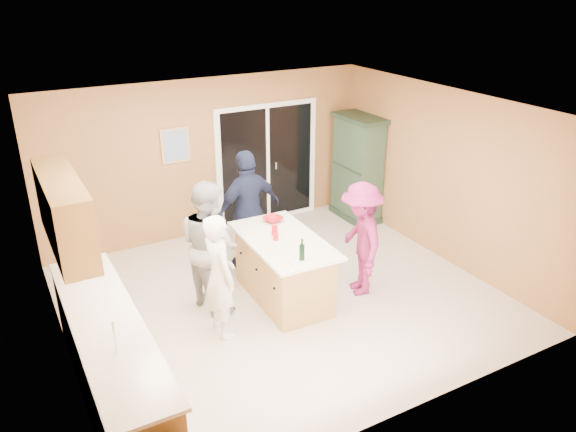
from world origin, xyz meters
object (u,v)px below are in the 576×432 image
kitchen_island (284,271)px  woman_navy (248,210)px  woman_white (219,276)px  woman_magenta (361,239)px  green_hutch (357,169)px  woman_grey (209,245)px

kitchen_island → woman_navy: 1.16m
woman_white → woman_magenta: 2.04m
kitchen_island → woman_white: bearing=-160.5°
woman_white → woman_navy: (1.04, 1.39, 0.12)m
woman_white → kitchen_island: bearing=-74.0°
green_hutch → woman_grey: 3.67m
kitchen_island → woman_white: 1.16m
kitchen_island → woman_navy: size_ratio=0.95×
green_hutch → kitchen_island: bearing=-143.7°
woman_grey → woman_navy: 1.14m
kitchen_island → woman_grey: 1.06m
green_hutch → woman_navy: (-2.47, -0.76, -0.00)m
woman_white → woman_magenta: bearing=-91.8°
green_hutch → woman_white: (-3.51, -2.14, -0.12)m
woman_magenta → woman_grey: bearing=-91.7°
woman_white → woman_navy: 1.74m
kitchen_island → woman_grey: size_ratio=0.99×
woman_grey → woman_magenta: (1.90, -0.69, -0.07)m
kitchen_island → woman_grey: bearing=160.7°
kitchen_island → woman_white: (-1.04, -0.33, 0.37)m
woman_white → woman_magenta: woman_magenta is taller
woman_white → woman_grey: woman_grey is taller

